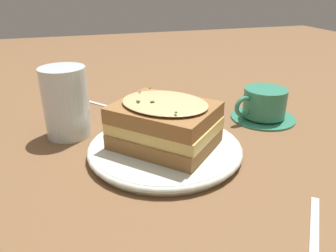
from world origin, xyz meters
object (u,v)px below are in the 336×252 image
Objects in this scene: sandwich at (167,123)px; spoon at (124,109)px; teacup_with_saucer at (264,105)px; dinner_plate at (168,148)px; water_glass at (66,102)px.

spoon is at bearing 99.76° from sandwich.
spoon is (-0.25, 0.12, -0.02)m from teacup_with_saucer.
teacup_with_saucer is at bearing 19.71° from dinner_plate.
teacup_with_saucer is 0.28m from spoon.
dinner_plate is 1.27× the size of sandwich.
spoon is (0.11, 0.08, -0.05)m from water_glass.
water_glass reaches higher than teacup_with_saucer.
sandwich is (-0.00, 0.00, 0.04)m from dinner_plate.
water_glass is (-0.14, 0.11, 0.05)m from dinner_plate.
dinner_plate is at bearing 61.00° from spoon.
sandwich is at bearing -38.50° from water_glass.
dinner_plate is 0.23m from teacup_with_saucer.
dinner_plate is 0.20m from spoon.
sandwich reaches higher than teacup_with_saucer.
water_glass is 0.82× the size of spoon.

